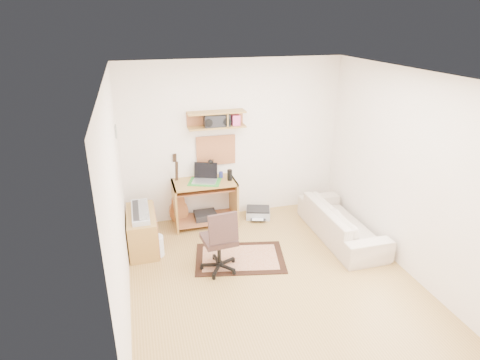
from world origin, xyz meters
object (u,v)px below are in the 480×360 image
object	(u,v)px
task_chair	(219,239)
printer	(258,212)
cabinet	(142,231)
sofa	(342,217)
desk	(205,203)

from	to	relation	value
task_chair	printer	distance (m)	1.68
cabinet	task_chair	bearing A→B (deg)	-41.21
cabinet	printer	world-z (taller)	cabinet
cabinet	sofa	world-z (taller)	sofa
desk	task_chair	distance (m)	1.33
cabinet	sofa	xyz separation A→B (m)	(2.96, -0.49, 0.07)
desk	task_chair	xyz separation A→B (m)	(-0.06, -1.32, 0.09)
desk	sofa	size ratio (longest dim) A/B	0.57
cabinet	printer	size ratio (longest dim) A/B	2.25
task_chair	cabinet	distance (m)	1.30
sofa	desk	bearing A→B (deg)	63.29
cabinet	printer	bearing A→B (deg)	13.86
desk	cabinet	world-z (taller)	desk
task_chair	desk	bearing A→B (deg)	81.89
task_chair	sofa	distance (m)	2.03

